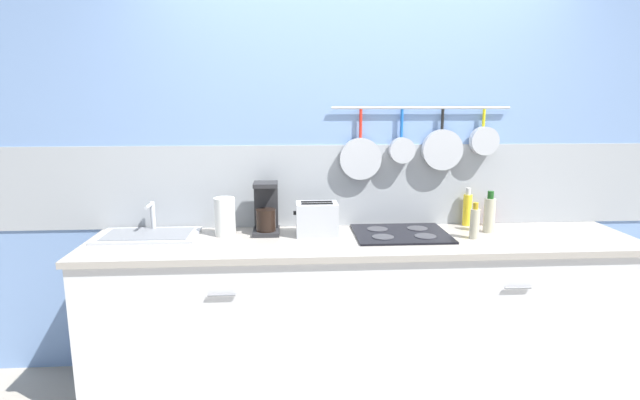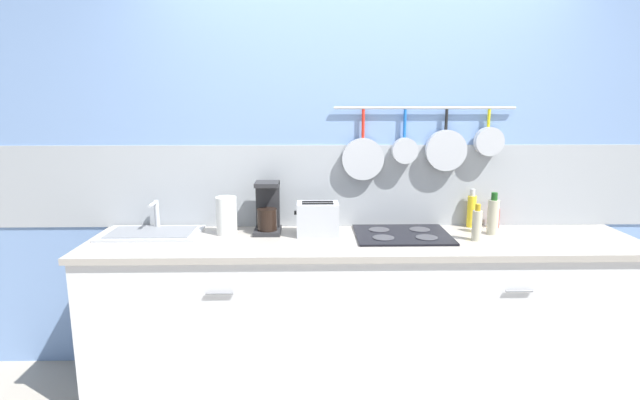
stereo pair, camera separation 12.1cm
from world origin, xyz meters
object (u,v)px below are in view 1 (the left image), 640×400
(paper_towel_roll, at_px, (225,217))
(bottle_olive_oil, at_px, (467,209))
(toaster, at_px, (317,219))
(bottle_vinegar, at_px, (490,216))
(coffee_maker, at_px, (266,211))
(bottle_dish_soap, at_px, (489,214))
(bottle_hot_sauce, at_px, (475,223))

(paper_towel_roll, xyz_separation_m, bottle_olive_oil, (1.48, 0.14, -0.01))
(toaster, height_order, bottle_olive_oil, bottle_olive_oil)
(paper_towel_roll, bearing_deg, bottle_vinegar, 4.31)
(coffee_maker, xyz_separation_m, bottle_dish_soap, (1.32, -0.08, -0.02))
(bottle_olive_oil, relative_size, bottle_vinegar, 1.66)
(coffee_maker, relative_size, toaster, 1.18)
(paper_towel_roll, height_order, coffee_maker, coffee_maker)
(bottle_vinegar, bearing_deg, bottle_olive_oil, 173.04)
(paper_towel_roll, xyz_separation_m, bottle_vinegar, (1.62, 0.12, -0.05))
(bottle_hot_sauce, distance_m, bottle_olive_oil, 0.31)
(paper_towel_roll, bearing_deg, bottle_hot_sauce, -6.48)
(paper_towel_roll, xyz_separation_m, bottle_hot_sauce, (1.42, -0.16, -0.02))
(toaster, relative_size, bottle_hot_sauce, 1.23)
(coffee_maker, relative_size, bottle_olive_oil, 1.27)
(bottle_olive_oil, height_order, bottle_vinegar, bottle_olive_oil)
(coffee_maker, xyz_separation_m, bottle_olive_oil, (1.25, 0.09, -0.02))
(paper_towel_roll, height_order, bottle_olive_oil, bottle_olive_oil)
(coffee_maker, relative_size, bottle_dish_soap, 1.22)
(paper_towel_roll, distance_m, bottle_vinegar, 1.63)
(paper_towel_roll, xyz_separation_m, coffee_maker, (0.24, 0.05, 0.02))
(paper_towel_roll, bearing_deg, toaster, -2.81)
(bottle_vinegar, bearing_deg, toaster, -172.26)
(bottle_olive_oil, xyz_separation_m, bottle_dish_soap, (0.07, -0.17, 0.00))
(coffee_maker, bearing_deg, bottle_olive_oil, 4.10)
(bottle_dish_soap, distance_m, bottle_vinegar, 0.18)
(paper_towel_roll, relative_size, bottle_dish_soap, 0.89)
(coffee_maker, distance_m, bottle_olive_oil, 1.25)
(paper_towel_roll, distance_m, toaster, 0.53)
(bottle_olive_oil, distance_m, bottle_vinegar, 0.15)
(bottle_vinegar, bearing_deg, paper_towel_roll, -175.69)
(bottle_dish_soap, bearing_deg, bottle_vinegar, 65.30)
(toaster, height_order, bottle_hot_sauce, bottle_hot_sauce)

